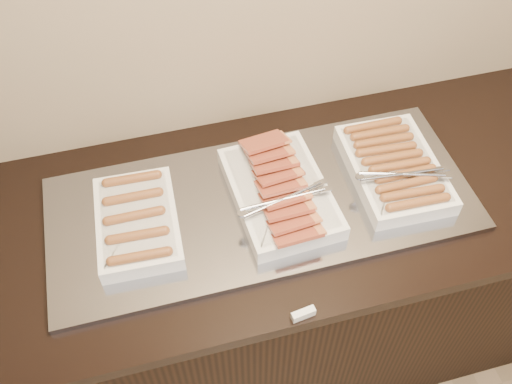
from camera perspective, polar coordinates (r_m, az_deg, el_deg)
counter at (r=2.01m, az=1.15°, el=-9.16°), size 2.06×0.76×0.90m
warming_tray at (r=1.62m, az=0.58°, el=-1.22°), size 1.20×0.50×0.02m
dish_left at (r=1.57m, az=-11.79°, el=-2.92°), size 0.23×0.33×0.07m
dish_center at (r=1.60m, az=2.41°, el=0.03°), size 0.28×0.41×0.09m
dish_right at (r=1.70m, az=13.67°, el=2.37°), size 0.27×0.38×0.08m
label_holder at (r=1.44m, az=4.76°, el=-12.06°), size 0.06×0.03×0.02m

